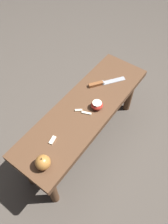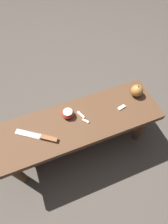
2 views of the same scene
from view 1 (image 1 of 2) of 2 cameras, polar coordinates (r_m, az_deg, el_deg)
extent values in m
plane|color=#4C443D|center=(1.61, 0.23, -7.34)|extent=(8.00, 8.00, 0.00)
cube|color=brown|center=(1.30, 0.28, 0.62)|extent=(1.00, 0.31, 0.04)
cylinder|color=brown|center=(1.73, 6.37, 7.58)|extent=(0.05, 0.05, 0.35)
cylinder|color=brown|center=(1.37, -14.46, -14.49)|extent=(0.05, 0.05, 0.35)
cylinder|color=brown|center=(1.68, 11.83, 4.72)|extent=(0.05, 0.05, 0.35)
cylinder|color=brown|center=(1.30, -8.32, -19.38)|extent=(0.05, 0.05, 0.35)
cube|color=#9EA0A5|center=(1.44, 7.77, 8.09)|extent=(0.14, 0.11, 0.00)
cube|color=#9EA0A5|center=(1.41, 4.95, 7.64)|extent=(0.02, 0.03, 0.02)
cube|color=brown|center=(1.40, 3.14, 7.24)|extent=(0.09, 0.07, 0.02)
sphere|color=#B27233|center=(1.09, -10.68, -12.82)|extent=(0.08, 0.08, 0.08)
cylinder|color=#4C3319|center=(1.05, -11.03, -11.91)|extent=(0.01, 0.01, 0.01)
ellipsoid|color=red|center=(1.27, 3.40, 1.81)|extent=(0.07, 0.07, 0.05)
cylinder|color=silver|center=(1.26, 3.45, 2.41)|extent=(0.05, 0.05, 0.00)
cube|color=silver|center=(1.17, -8.24, -7.27)|extent=(0.05, 0.03, 0.01)
cube|color=silver|center=(1.26, 0.65, -0.27)|extent=(0.03, 0.06, 0.01)
cube|color=silver|center=(1.27, -1.42, 0.47)|extent=(0.04, 0.04, 0.01)
camera|label=2|loc=(1.23, -19.65, 45.70)|focal=28.00mm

